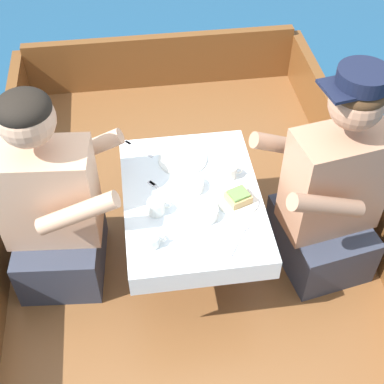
% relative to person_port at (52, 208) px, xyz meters
% --- Properties ---
extents(ground_plane, '(60.00, 60.00, 0.00)m').
position_rel_person_port_xyz_m(ground_plane, '(0.59, -0.04, -0.65)').
color(ground_plane, navy).
extents(boat_deck, '(1.83, 2.99, 0.24)m').
position_rel_person_port_xyz_m(boat_deck, '(0.59, -0.04, -0.53)').
color(boat_deck, brown).
rests_on(boat_deck, ground_plane).
extents(gunwale_starboard, '(0.06, 2.99, 0.31)m').
position_rel_person_port_xyz_m(gunwale_starboard, '(1.48, -0.04, -0.25)').
color(gunwale_starboard, brown).
rests_on(gunwale_starboard, boat_deck).
extents(bow_coaming, '(1.71, 0.06, 0.35)m').
position_rel_person_port_xyz_m(bow_coaming, '(0.59, 1.43, -0.23)').
color(bow_coaming, brown).
rests_on(bow_coaming, boat_deck).
extents(cockpit_table, '(0.58, 0.79, 0.44)m').
position_rel_person_port_xyz_m(cockpit_table, '(0.59, -0.04, -0.01)').
color(cockpit_table, '#B2B2B7').
rests_on(cockpit_table, boat_deck).
extents(person_port, '(0.55, 0.48, 0.99)m').
position_rel_person_port_xyz_m(person_port, '(0.00, 0.00, 0.00)').
color(person_port, '#333847').
rests_on(person_port, boat_deck).
extents(person_starboard, '(0.57, 0.52, 1.05)m').
position_rel_person_port_xyz_m(person_starboard, '(1.18, -0.10, 0.02)').
color(person_starboard, '#333847').
rests_on(person_starboard, boat_deck).
extents(plate_sandwich, '(0.17, 0.17, 0.01)m').
position_rel_person_port_xyz_m(plate_sandwich, '(0.77, -0.11, 0.04)').
color(plate_sandwich, silver).
rests_on(plate_sandwich, cockpit_table).
extents(plate_bread, '(0.22, 0.22, 0.01)m').
position_rel_person_port_xyz_m(plate_bread, '(0.58, 0.18, 0.04)').
color(plate_bread, silver).
rests_on(plate_bread, cockpit_table).
extents(sandwich, '(0.11, 0.11, 0.05)m').
position_rel_person_port_xyz_m(sandwich, '(0.77, -0.11, 0.07)').
color(sandwich, tan).
rests_on(sandwich, plate_sandwich).
extents(bowl_port_near, '(0.11, 0.11, 0.04)m').
position_rel_person_port_xyz_m(bowl_port_near, '(0.59, -0.00, 0.06)').
color(bowl_port_near, silver).
rests_on(bowl_port_near, cockpit_table).
extents(bowl_starboard_near, '(0.13, 0.13, 0.04)m').
position_rel_person_port_xyz_m(bowl_starboard_near, '(0.62, -0.16, 0.06)').
color(bowl_starboard_near, silver).
rests_on(bowl_starboard_near, cockpit_table).
extents(coffee_cup_port, '(0.09, 0.07, 0.05)m').
position_rel_person_port_xyz_m(coffee_cup_port, '(0.40, -0.28, 0.06)').
color(coffee_cup_port, silver).
rests_on(coffee_cup_port, cockpit_table).
extents(coffee_cup_starboard, '(0.10, 0.07, 0.06)m').
position_rel_person_port_xyz_m(coffee_cup_starboard, '(0.43, -0.12, 0.07)').
color(coffee_cup_starboard, silver).
rests_on(coffee_cup_starboard, cockpit_table).
extents(coffee_cup_center, '(0.09, 0.06, 0.06)m').
position_rel_person_port_xyz_m(coffee_cup_center, '(0.77, 0.05, 0.07)').
color(coffee_cup_center, silver).
rests_on(coffee_cup_center, cockpit_table).
extents(utensil_fork_starboard, '(0.12, 0.15, 0.00)m').
position_rel_person_port_xyz_m(utensil_fork_starboard, '(0.46, 0.01, 0.04)').
color(utensil_fork_starboard, silver).
rests_on(utensil_fork_starboard, cockpit_table).
extents(utensil_fork_port, '(0.13, 0.14, 0.00)m').
position_rel_person_port_xyz_m(utensil_fork_port, '(0.37, 0.29, 0.04)').
color(utensil_fork_port, silver).
rests_on(utensil_fork_port, cockpit_table).
extents(utensil_spoon_center, '(0.11, 0.15, 0.01)m').
position_rel_person_port_xyz_m(utensil_spoon_center, '(0.75, -0.28, 0.04)').
color(utensil_spoon_center, silver).
rests_on(utensil_spoon_center, cockpit_table).
extents(utensil_knife_starboard, '(0.05, 0.17, 0.00)m').
position_rel_person_port_xyz_m(utensil_knife_starboard, '(0.68, 0.01, 0.04)').
color(utensil_knife_starboard, silver).
rests_on(utensil_knife_starboard, cockpit_table).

